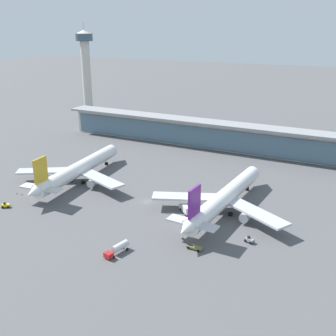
# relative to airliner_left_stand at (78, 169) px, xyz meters

# --- Properties ---
(ground_plane) EXTENTS (1200.00, 1200.00, 0.00)m
(ground_plane) POSITION_rel_airliner_left_stand_xyz_m (37.00, -5.04, -5.66)
(ground_plane) COLOR #515154
(airliner_left_stand) EXTENTS (51.68, 67.53, 17.98)m
(airliner_left_stand) POSITION_rel_airliner_left_stand_xyz_m (0.00, 0.00, 0.00)
(airliner_left_stand) COLOR white
(airliner_left_stand) RESTS_ON ground
(airliner_centre_stand) EXTENTS (51.84, 67.53, 17.98)m
(airliner_centre_stand) POSITION_rel_airliner_left_stand_xyz_m (66.33, -0.24, 0.00)
(airliner_centre_stand) COLOR white
(airliner_centre_stand) RESTS_ON ground
(service_truck_near_nose_grey) EXTENTS (3.27, 2.57, 2.05)m
(service_truck_near_nose_grey) POSITION_rel_airliner_left_stand_xyz_m (80.90, -17.36, -4.79)
(service_truck_near_nose_grey) COLOR gray
(service_truck_near_nose_grey) RESTS_ON ground
(service_truck_mid_apron_olive) EXTENTS (6.88, 2.20, 2.70)m
(service_truck_mid_apron_olive) POSITION_rel_airliner_left_stand_xyz_m (67.17, -29.02, -4.85)
(service_truck_mid_apron_olive) COLOR olive
(service_truck_mid_apron_olive) RESTS_ON ground
(service_truck_by_tail_red) EXTENTS (3.98, 8.87, 2.95)m
(service_truck_by_tail_red) POSITION_rel_airliner_left_stand_xyz_m (47.92, -41.48, -3.95)
(service_truck_by_tail_red) COLOR #B21E1E
(service_truck_by_tail_red) RESTS_ON ground
(service_truck_on_taxiway_white) EXTENTS (6.84, 6.74, 3.10)m
(service_truck_on_taxiway_white) POSITION_rel_airliner_left_stand_xyz_m (54.40, -7.20, -3.97)
(service_truck_on_taxiway_white) COLOR silver
(service_truck_on_taxiway_white) RESTS_ON ground
(service_truck_at_far_stand_yellow) EXTENTS (3.33, 3.00, 2.05)m
(service_truck_at_far_stand_yellow) POSITION_rel_airliner_left_stand_xyz_m (-7.27, -33.51, -4.79)
(service_truck_at_far_stand_yellow) COLOR yellow
(service_truck_at_far_stand_yellow) RESTS_ON ground
(terminal_building) EXTENTS (190.52, 12.80, 15.20)m
(terminal_building) POSITION_rel_airliner_left_stand_xyz_m (37.00, 74.46, 2.21)
(terminal_building) COLOR beige
(terminal_building) RESTS_ON ground
(control_tower) EXTENTS (12.00, 12.00, 66.05)m
(control_tower) POSITION_rel_airliner_left_stand_xyz_m (-79.10, 110.47, 30.44)
(control_tower) COLOR beige
(control_tower) RESTS_ON ground
(safety_cone_alpha) EXTENTS (0.62, 0.62, 0.70)m
(safety_cone_alpha) POSITION_rel_airliner_left_stand_xyz_m (-13.61, -22.10, -5.34)
(safety_cone_alpha) COLOR orange
(safety_cone_alpha) RESTS_ON ground
(safety_cone_bravo) EXTENTS (0.62, 0.62, 0.70)m
(safety_cone_bravo) POSITION_rel_airliner_left_stand_xyz_m (-11.11, -21.95, -5.34)
(safety_cone_bravo) COLOR orange
(safety_cone_bravo) RESTS_ON ground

